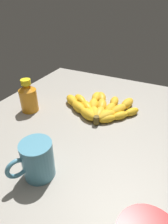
% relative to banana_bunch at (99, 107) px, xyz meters
% --- Properties ---
extents(ground_plane, '(0.95, 0.75, 0.05)m').
position_rel_banana_bunch_xyz_m(ground_plane, '(-0.12, 0.03, -0.04)').
color(ground_plane, gray).
extents(banana_bunch, '(0.22, 0.31, 0.04)m').
position_rel_banana_bunch_xyz_m(banana_bunch, '(0.00, 0.00, 0.00)').
color(banana_bunch, gold).
rests_on(banana_bunch, ground_plane).
extents(honey_bottle, '(0.06, 0.06, 0.13)m').
position_rel_banana_bunch_xyz_m(honey_bottle, '(-0.11, 0.24, 0.04)').
color(honey_bottle, orange).
rests_on(honey_bottle, ground_plane).
extents(coffee_mug, '(0.11, 0.08, 0.10)m').
position_rel_banana_bunch_xyz_m(coffee_mug, '(-0.34, 0.02, 0.03)').
color(coffee_mug, teal).
rests_on(coffee_mug, ground_plane).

